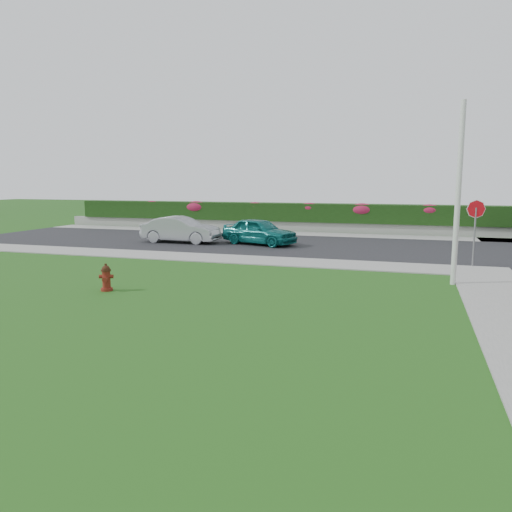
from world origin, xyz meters
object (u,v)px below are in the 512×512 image
(fire_hydrant, at_px, (106,278))
(sedan_teal, at_px, (259,231))
(stop_sign, at_px, (476,218))
(utility_pole, at_px, (458,195))
(sedan_silver, at_px, (181,230))

(fire_hydrant, relative_size, sedan_teal, 0.21)
(fire_hydrant, distance_m, stop_sign, 12.68)
(fire_hydrant, distance_m, utility_pole, 10.40)
(sedan_teal, bearing_deg, sedan_silver, 114.37)
(fire_hydrant, bearing_deg, stop_sign, 15.09)
(fire_hydrant, relative_size, sedan_silver, 0.20)
(sedan_teal, bearing_deg, stop_sign, -93.45)
(utility_pole, relative_size, stop_sign, 2.22)
(fire_hydrant, bearing_deg, sedan_teal, 63.63)
(sedan_teal, distance_m, stop_sign, 9.86)
(sedan_teal, bearing_deg, utility_pole, -112.44)
(fire_hydrant, bearing_deg, utility_pole, 2.06)
(sedan_teal, height_order, stop_sign, stop_sign)
(utility_pole, bearing_deg, stop_sign, 75.58)
(fire_hydrant, xyz_separation_m, utility_pole, (9.38, 3.87, 2.31))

